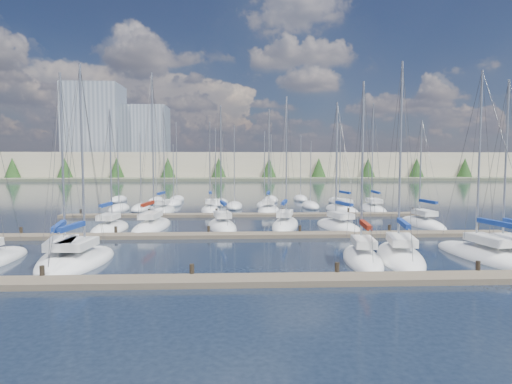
{
  "coord_description": "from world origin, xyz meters",
  "views": [
    {
      "loc": [
        -1.53,
        -20.16,
        6.39
      ],
      "look_at": [
        0.0,
        14.0,
        4.0
      ],
      "focal_mm": 30.0,
      "sensor_mm": 36.0,
      "label": 1
    }
  ],
  "objects_px": {
    "sailboat_k": "(285,225)",
    "sailboat_l": "(339,227)",
    "sailboat_f": "(484,256)",
    "sailboat_j": "(222,226)",
    "sailboat_c": "(81,261)",
    "sailboat_g": "(508,256)",
    "sailboat_d": "(362,259)",
    "sailboat_n": "(163,211)",
    "sailboat_m": "(422,224)",
    "sailboat_o": "(210,210)",
    "sailboat_p": "(269,210)",
    "sailboat_e": "(400,256)",
    "sailboat_r": "(373,209)",
    "sailboat_h": "(110,229)",
    "sailboat_b": "(63,260)",
    "sailboat_i": "(152,226)",
    "sailboat_q": "(341,210)"
  },
  "relations": [
    {
      "from": "sailboat_r",
      "to": "sailboat_d",
      "type": "height_order",
      "value": "sailboat_r"
    },
    {
      "from": "sailboat_m",
      "to": "sailboat_d",
      "type": "height_order",
      "value": "sailboat_d"
    },
    {
      "from": "sailboat_c",
      "to": "sailboat_g",
      "type": "xyz_separation_m",
      "value": [
        27.76,
        0.24,
        0.01
      ]
    },
    {
      "from": "sailboat_k",
      "to": "sailboat_d",
      "type": "bearing_deg",
      "value": -65.8
    },
    {
      "from": "sailboat_l",
      "to": "sailboat_e",
      "type": "height_order",
      "value": "sailboat_e"
    },
    {
      "from": "sailboat_h",
      "to": "sailboat_o",
      "type": "relative_size",
      "value": 0.98
    },
    {
      "from": "sailboat_r",
      "to": "sailboat_i",
      "type": "distance_m",
      "value": 29.88
    },
    {
      "from": "sailboat_c",
      "to": "sailboat_j",
      "type": "bearing_deg",
      "value": 64.89
    },
    {
      "from": "sailboat_f",
      "to": "sailboat_k",
      "type": "bearing_deg",
      "value": 119.73
    },
    {
      "from": "sailboat_n",
      "to": "sailboat_l",
      "type": "distance_m",
      "value": 23.95
    },
    {
      "from": "sailboat_f",
      "to": "sailboat_j",
      "type": "distance_m",
      "value": 22.68
    },
    {
      "from": "sailboat_k",
      "to": "sailboat_e",
      "type": "distance_m",
      "value": 15.78
    },
    {
      "from": "sailboat_l",
      "to": "sailboat_g",
      "type": "xyz_separation_m",
      "value": [
        8.13,
        -13.29,
        0.01
      ]
    },
    {
      "from": "sailboat_h",
      "to": "sailboat_g",
      "type": "xyz_separation_m",
      "value": [
        29.82,
        -13.06,
        0.01
      ]
    },
    {
      "from": "sailboat_r",
      "to": "sailboat_h",
      "type": "xyz_separation_m",
      "value": [
        -29.92,
        -15.41,
        -0.01
      ]
    },
    {
      "from": "sailboat_h",
      "to": "sailboat_d",
      "type": "height_order",
      "value": "sailboat_d"
    },
    {
      "from": "sailboat_o",
      "to": "sailboat_p",
      "type": "bearing_deg",
      "value": -10.22
    },
    {
      "from": "sailboat_k",
      "to": "sailboat_l",
      "type": "relative_size",
      "value": 1.06
    },
    {
      "from": "sailboat_e",
      "to": "sailboat_r",
      "type": "bearing_deg",
      "value": 87.15
    },
    {
      "from": "sailboat_k",
      "to": "sailboat_r",
      "type": "bearing_deg",
      "value": 57.89
    },
    {
      "from": "sailboat_h",
      "to": "sailboat_g",
      "type": "relative_size",
      "value": 0.96
    },
    {
      "from": "sailboat_n",
      "to": "sailboat_d",
      "type": "bearing_deg",
      "value": -53.54
    },
    {
      "from": "sailboat_n",
      "to": "sailboat_l",
      "type": "relative_size",
      "value": 1.11
    },
    {
      "from": "sailboat_f",
      "to": "sailboat_d",
      "type": "relative_size",
      "value": 1.07
    },
    {
      "from": "sailboat_q",
      "to": "sailboat_k",
      "type": "xyz_separation_m",
      "value": [
        -8.92,
        -13.19,
        0.01
      ]
    },
    {
      "from": "sailboat_c",
      "to": "sailboat_d",
      "type": "bearing_deg",
      "value": 4.74
    },
    {
      "from": "sailboat_i",
      "to": "sailboat_b",
      "type": "bearing_deg",
      "value": -97.33
    },
    {
      "from": "sailboat_d",
      "to": "sailboat_o",
      "type": "bearing_deg",
      "value": 119.02
    },
    {
      "from": "sailboat_r",
      "to": "sailboat_c",
      "type": "xyz_separation_m",
      "value": [
        -27.86,
        -28.71,
        -0.01
      ]
    },
    {
      "from": "sailboat_k",
      "to": "sailboat_g",
      "type": "height_order",
      "value": "sailboat_k"
    },
    {
      "from": "sailboat_k",
      "to": "sailboat_g",
      "type": "xyz_separation_m",
      "value": [
        13.12,
        -14.91,
        -0.0
      ]
    },
    {
      "from": "sailboat_k",
      "to": "sailboat_d",
      "type": "xyz_separation_m",
      "value": [
        3.25,
        -15.27,
        0.0
      ]
    },
    {
      "from": "sailboat_m",
      "to": "sailboat_h",
      "type": "bearing_deg",
      "value": 179.32
    },
    {
      "from": "sailboat_b",
      "to": "sailboat_c",
      "type": "xyz_separation_m",
      "value": [
        1.25,
        -0.49,
        0.01
      ]
    },
    {
      "from": "sailboat_c",
      "to": "sailboat_o",
      "type": "relative_size",
      "value": 1.08
    },
    {
      "from": "sailboat_g",
      "to": "sailboat_i",
      "type": "height_order",
      "value": "sailboat_i"
    },
    {
      "from": "sailboat_k",
      "to": "sailboat_d",
      "type": "height_order",
      "value": "sailboat_k"
    },
    {
      "from": "sailboat_g",
      "to": "sailboat_i",
      "type": "xyz_separation_m",
      "value": [
        -26.16,
        14.21,
        0.0
      ]
    },
    {
      "from": "sailboat_q",
      "to": "sailboat_g",
      "type": "distance_m",
      "value": 28.42
    },
    {
      "from": "sailboat_b",
      "to": "sailboat_d",
      "type": "bearing_deg",
      "value": -14.04
    },
    {
      "from": "sailboat_b",
      "to": "sailboat_k",
      "type": "distance_m",
      "value": 21.62
    },
    {
      "from": "sailboat_g",
      "to": "sailboat_p",
      "type": "height_order",
      "value": "sailboat_p"
    },
    {
      "from": "sailboat_k",
      "to": "sailboat_f",
      "type": "bearing_deg",
      "value": -39.87
    },
    {
      "from": "sailboat_p",
      "to": "sailboat_e",
      "type": "bearing_deg",
      "value": -69.41
    },
    {
      "from": "sailboat_q",
      "to": "sailboat_c",
      "type": "bearing_deg",
      "value": -138.99
    },
    {
      "from": "sailboat_b",
      "to": "sailboat_q",
      "type": "bearing_deg",
      "value": 36.07
    },
    {
      "from": "sailboat_p",
      "to": "sailboat_i",
      "type": "relative_size",
      "value": 0.89
    },
    {
      "from": "sailboat_r",
      "to": "sailboat_o",
      "type": "bearing_deg",
      "value": -176.15
    },
    {
      "from": "sailboat_k",
      "to": "sailboat_h",
      "type": "distance_m",
      "value": 16.8
    },
    {
      "from": "sailboat_l",
      "to": "sailboat_h",
      "type": "xyz_separation_m",
      "value": [
        -21.68,
        -0.24,
        0.0
      ]
    }
  ]
}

